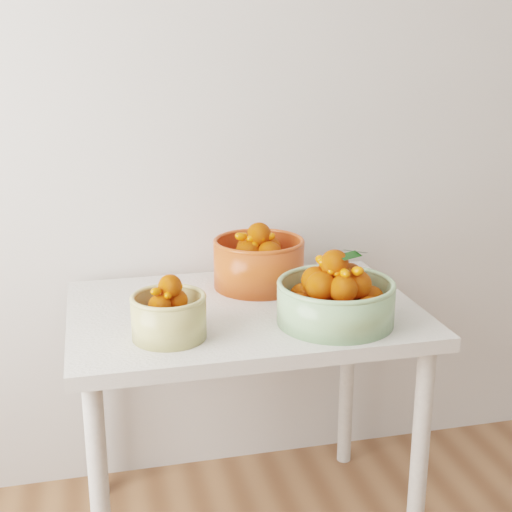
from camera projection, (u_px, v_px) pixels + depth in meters
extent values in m
cube|color=silver|center=(327.00, 85.00, 2.35)|extent=(4.00, 0.04, 2.70)
cube|color=silver|center=(244.00, 314.00, 2.07)|extent=(1.00, 0.70, 0.04)
cylinder|color=silver|center=(100.00, 507.00, 1.81)|extent=(0.05, 0.05, 0.71)
cylinder|color=silver|center=(419.00, 461.00, 2.00)|extent=(0.05, 0.05, 0.71)
cylinder|color=silver|center=(96.00, 400.00, 2.35)|extent=(0.05, 0.05, 0.71)
cylinder|color=silver|center=(347.00, 372.00, 2.54)|extent=(0.05, 0.05, 0.71)
cylinder|color=tan|center=(169.00, 317.00, 1.84)|extent=(0.24, 0.24, 0.11)
torus|color=tan|center=(168.00, 297.00, 1.82)|extent=(0.25, 0.25, 0.01)
sphere|color=#D1660C|center=(188.00, 319.00, 1.85)|extent=(0.06, 0.06, 0.06)
sphere|color=#E03E00|center=(166.00, 315.00, 1.89)|extent=(0.06, 0.06, 0.06)
sphere|color=#E03E00|center=(150.00, 323.00, 1.83)|extent=(0.06, 0.06, 0.06)
sphere|color=#E03E00|center=(171.00, 329.00, 1.80)|extent=(0.07, 0.07, 0.07)
sphere|color=#E03E00|center=(169.00, 321.00, 1.84)|extent=(0.06, 0.06, 0.06)
sphere|color=#E03E00|center=(176.00, 300.00, 1.85)|extent=(0.06, 0.06, 0.06)
sphere|color=#E03E00|center=(160.00, 306.00, 1.81)|extent=(0.06, 0.06, 0.06)
sphere|color=#E03E00|center=(170.00, 286.00, 1.82)|extent=(0.06, 0.06, 0.06)
ellipsoid|color=#F45508|center=(177.00, 288.00, 1.82)|extent=(0.04, 0.02, 0.03)
ellipsoid|color=#F45508|center=(167.00, 288.00, 1.81)|extent=(0.04, 0.03, 0.03)
ellipsoid|color=#F45508|center=(163.00, 296.00, 1.83)|extent=(0.04, 0.04, 0.03)
ellipsoid|color=#F45508|center=(168.00, 295.00, 1.80)|extent=(0.03, 0.04, 0.03)
ellipsoid|color=#F45508|center=(156.00, 292.00, 1.79)|extent=(0.04, 0.04, 0.03)
ellipsoid|color=#F45508|center=(175.00, 286.00, 1.83)|extent=(0.04, 0.04, 0.03)
ellipsoid|color=#F45508|center=(171.00, 286.00, 1.81)|extent=(0.04, 0.04, 0.03)
cylinder|color=#8CB881|center=(335.00, 303.00, 1.94)|extent=(0.37, 0.37, 0.11)
torus|color=#8CB881|center=(336.00, 284.00, 1.92)|extent=(0.37, 0.37, 0.02)
sphere|color=#E03E00|center=(370.00, 300.00, 1.97)|extent=(0.08, 0.08, 0.08)
sphere|color=#E03E00|center=(351.00, 293.00, 2.02)|extent=(0.09, 0.09, 0.09)
sphere|color=#E03E00|center=(324.00, 292.00, 2.03)|extent=(0.09, 0.09, 0.09)
sphere|color=#E03E00|center=(303.00, 297.00, 1.99)|extent=(0.08, 0.08, 0.08)
sphere|color=#E03E00|center=(299.00, 307.00, 1.92)|extent=(0.08, 0.08, 0.08)
sphere|color=#E03E00|center=(320.00, 316.00, 1.85)|extent=(0.09, 0.09, 0.09)
sphere|color=#E03E00|center=(347.00, 318.00, 1.84)|extent=(0.08, 0.08, 0.08)
sphere|color=#E03E00|center=(370.00, 312.00, 1.88)|extent=(0.08, 0.08, 0.08)
sphere|color=#E03E00|center=(335.00, 304.00, 1.94)|extent=(0.08, 0.08, 0.08)
sphere|color=#E03E00|center=(349.00, 278.00, 1.96)|extent=(0.08, 0.08, 0.08)
sphere|color=#E03E00|center=(330.00, 276.00, 1.97)|extent=(0.08, 0.08, 0.08)
sphere|color=#E03E00|center=(316.00, 281.00, 1.93)|extent=(0.08, 0.08, 0.08)
sphere|color=#E03E00|center=(321.00, 287.00, 1.89)|extent=(0.08, 0.08, 0.08)
sphere|color=#E03E00|center=(343.00, 289.00, 1.87)|extent=(0.08, 0.08, 0.08)
sphere|color=#E03E00|center=(357.00, 285.00, 1.90)|extent=(0.08, 0.08, 0.08)
sphere|color=#E03E00|center=(335.00, 264.00, 1.90)|extent=(0.08, 0.08, 0.08)
ellipsoid|color=#F45508|center=(332.00, 270.00, 1.89)|extent=(0.05, 0.04, 0.04)
ellipsoid|color=#F45508|center=(342.00, 271.00, 1.89)|extent=(0.04, 0.05, 0.04)
ellipsoid|color=#F45508|center=(331.00, 273.00, 1.91)|extent=(0.04, 0.03, 0.04)
ellipsoid|color=#F45508|center=(347.00, 273.00, 1.93)|extent=(0.04, 0.04, 0.03)
ellipsoid|color=#F45508|center=(323.00, 262.00, 1.98)|extent=(0.03, 0.05, 0.04)
ellipsoid|color=#F45508|center=(321.00, 260.00, 1.95)|extent=(0.04, 0.05, 0.03)
ellipsoid|color=#F45508|center=(338.00, 267.00, 1.91)|extent=(0.05, 0.05, 0.04)
ellipsoid|color=#F45508|center=(351.00, 271.00, 1.94)|extent=(0.05, 0.04, 0.03)
ellipsoid|color=#F45508|center=(341.00, 274.00, 1.91)|extent=(0.05, 0.05, 0.04)
ellipsoid|color=#F45508|center=(337.00, 273.00, 1.89)|extent=(0.04, 0.04, 0.03)
ellipsoid|color=#F45508|center=(358.00, 271.00, 1.86)|extent=(0.05, 0.05, 0.04)
ellipsoid|color=#F45508|center=(325.00, 263.00, 1.90)|extent=(0.05, 0.04, 0.04)
ellipsoid|color=#F45508|center=(345.00, 274.00, 1.86)|extent=(0.03, 0.04, 0.03)
cylinder|color=red|center=(259.00, 264.00, 2.22)|extent=(0.31, 0.31, 0.15)
torus|color=red|center=(259.00, 241.00, 2.20)|extent=(0.32, 0.32, 0.01)
sphere|color=#D1660C|center=(285.00, 268.00, 2.25)|extent=(0.08, 0.08, 0.08)
sphere|color=#E03E00|center=(267.00, 263.00, 2.30)|extent=(0.08, 0.08, 0.08)
sphere|color=#E03E00|center=(240.00, 265.00, 2.28)|extent=(0.08, 0.08, 0.08)
sphere|color=#E03E00|center=(233.00, 273.00, 2.20)|extent=(0.09, 0.09, 0.09)
sphere|color=#E03E00|center=(252.00, 279.00, 2.15)|extent=(0.08, 0.08, 0.08)
sphere|color=#E03E00|center=(279.00, 276.00, 2.17)|extent=(0.08, 0.08, 0.08)
sphere|color=#E03E00|center=(259.00, 270.00, 2.23)|extent=(0.08, 0.08, 0.08)
sphere|color=#E03E00|center=(269.00, 248.00, 2.24)|extent=(0.08, 0.08, 0.08)
sphere|color=#E03E00|center=(249.00, 248.00, 2.24)|extent=(0.08, 0.08, 0.08)
sphere|color=#E03E00|center=(247.00, 254.00, 2.18)|extent=(0.08, 0.08, 0.08)
sphere|color=#E03E00|center=(269.00, 254.00, 2.18)|extent=(0.08, 0.08, 0.08)
sphere|color=#E03E00|center=(259.00, 235.00, 2.20)|extent=(0.08, 0.08, 0.08)
ellipsoid|color=#F45508|center=(261.00, 238.00, 2.18)|extent=(0.04, 0.05, 0.04)
ellipsoid|color=#F45508|center=(241.00, 237.00, 2.18)|extent=(0.05, 0.03, 0.04)
ellipsoid|color=#F45508|center=(265.00, 235.00, 2.26)|extent=(0.04, 0.05, 0.04)
ellipsoid|color=#F45508|center=(266.00, 242.00, 2.23)|extent=(0.05, 0.05, 0.04)
ellipsoid|color=#F45508|center=(263.00, 240.00, 2.27)|extent=(0.04, 0.05, 0.04)
ellipsoid|color=#F45508|center=(252.00, 238.00, 2.18)|extent=(0.05, 0.04, 0.03)
ellipsoid|color=#F45508|center=(269.00, 237.00, 2.19)|extent=(0.05, 0.04, 0.04)
ellipsoid|color=#F45508|center=(244.00, 236.00, 2.24)|extent=(0.05, 0.05, 0.03)
ellipsoid|color=#F45508|center=(254.00, 246.00, 2.18)|extent=(0.05, 0.05, 0.03)
ellipsoid|color=#F45508|center=(253.00, 239.00, 2.21)|extent=(0.05, 0.05, 0.03)
ellipsoid|color=#F45508|center=(260.00, 233.00, 2.21)|extent=(0.04, 0.05, 0.03)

